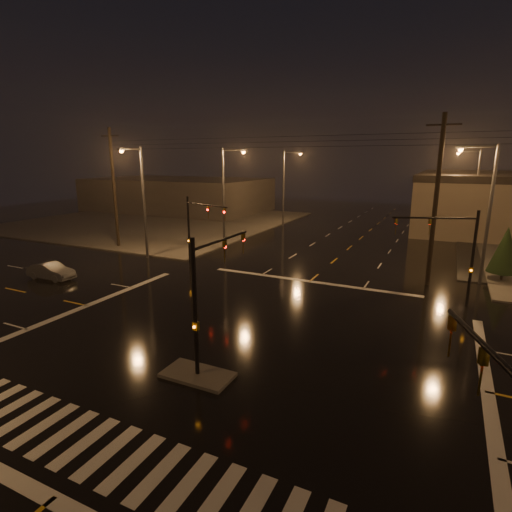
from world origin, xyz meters
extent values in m
plane|color=black|center=(0.00, 0.00, 0.00)|extent=(140.00, 140.00, 0.00)
cube|color=#45423D|center=(-30.00, 30.00, 0.06)|extent=(36.00, 36.00, 0.12)
cube|color=#45423D|center=(0.00, -4.00, 0.07)|extent=(3.00, 1.60, 0.15)
cube|color=beige|center=(0.00, -9.00, 0.01)|extent=(15.00, 2.60, 0.01)
cube|color=beige|center=(0.00, -11.00, 0.01)|extent=(16.00, 0.50, 0.01)
cube|color=beige|center=(0.00, 11.00, 0.01)|extent=(16.00, 0.50, 0.01)
cube|color=#3B3534|center=(-35.00, 42.00, 2.80)|extent=(30.00, 18.00, 5.60)
cylinder|color=black|center=(0.00, -4.00, 3.00)|extent=(0.18, 0.18, 6.00)
cylinder|color=black|center=(0.00, -1.75, 5.50)|extent=(0.12, 4.50, 0.12)
imported|color=#594707|center=(0.00, 0.27, 5.45)|extent=(0.16, 0.20, 1.00)
cube|color=#594707|center=(0.00, -4.00, 2.30)|extent=(0.25, 0.18, 0.35)
cylinder|color=black|center=(10.50, 10.50, 3.00)|extent=(0.18, 0.18, 6.00)
cylinder|color=black|center=(8.15, 9.64, 5.50)|extent=(4.74, 1.82, 0.12)
imported|color=#594707|center=(6.04, 8.88, 5.45)|extent=(0.24, 0.22, 1.00)
cube|color=#594707|center=(10.50, 10.50, 2.30)|extent=(0.25, 0.18, 0.35)
cylinder|color=black|center=(-10.50, 10.50, 3.00)|extent=(0.18, 0.18, 6.00)
cylinder|color=black|center=(-8.15, 9.64, 5.50)|extent=(4.74, 1.82, 0.12)
imported|color=#594707|center=(-6.04, 8.88, 5.45)|extent=(0.24, 0.22, 1.00)
cube|color=#594707|center=(-10.50, 10.50, 2.30)|extent=(0.25, 0.18, 0.35)
cylinder|color=black|center=(9.82, -8.62, 5.50)|extent=(1.48, 3.80, 0.12)
imported|color=#594707|center=(9.20, -6.93, 5.45)|extent=(0.22, 0.24, 1.00)
cylinder|color=#38383A|center=(-11.50, 18.00, 5.00)|extent=(0.24, 0.24, 10.00)
cylinder|color=#38383A|center=(-10.30, 18.00, 9.80)|extent=(2.40, 0.14, 0.14)
cube|color=#38383A|center=(-9.20, 18.00, 9.75)|extent=(0.70, 0.30, 0.18)
sphere|color=orange|center=(-9.20, 18.00, 9.62)|extent=(0.32, 0.32, 0.32)
cylinder|color=#38383A|center=(-11.50, 34.00, 5.00)|extent=(0.24, 0.24, 10.00)
cylinder|color=#38383A|center=(-10.30, 34.00, 9.80)|extent=(2.40, 0.14, 0.14)
cube|color=#38383A|center=(-9.20, 34.00, 9.75)|extent=(0.70, 0.30, 0.18)
sphere|color=orange|center=(-9.20, 34.00, 9.62)|extent=(0.32, 0.32, 0.32)
cylinder|color=#38383A|center=(11.50, 16.00, 5.00)|extent=(0.24, 0.24, 10.00)
cylinder|color=#38383A|center=(10.30, 16.00, 9.80)|extent=(2.40, 0.14, 0.14)
cube|color=#38383A|center=(9.20, 16.00, 9.75)|extent=(0.70, 0.30, 0.18)
sphere|color=orange|center=(9.20, 16.00, 9.62)|extent=(0.32, 0.32, 0.32)
cylinder|color=#38383A|center=(11.50, 36.00, 5.00)|extent=(0.24, 0.24, 10.00)
cylinder|color=#38383A|center=(10.30, 36.00, 9.80)|extent=(2.40, 0.14, 0.14)
cube|color=#38383A|center=(9.20, 36.00, 9.75)|extent=(0.70, 0.30, 0.18)
sphere|color=orange|center=(9.20, 36.00, 9.62)|extent=(0.32, 0.32, 0.32)
cylinder|color=#38383A|center=(-16.00, 11.50, 5.00)|extent=(0.24, 0.24, 10.00)
cylinder|color=#38383A|center=(-16.00, 10.30, 9.80)|extent=(0.14, 2.40, 0.14)
cube|color=#38383A|center=(-16.00, 9.20, 9.75)|extent=(0.30, 0.70, 0.18)
sphere|color=orange|center=(-16.00, 9.20, 9.62)|extent=(0.32, 0.32, 0.32)
cylinder|color=black|center=(-22.00, 14.00, 6.00)|extent=(0.32, 0.32, 12.00)
cube|color=black|center=(-22.00, 14.00, 11.20)|extent=(2.20, 0.12, 0.12)
cylinder|color=black|center=(8.00, 14.00, 6.00)|extent=(0.32, 0.32, 12.00)
cube|color=black|center=(8.00, 14.00, 11.20)|extent=(2.20, 0.12, 0.12)
cylinder|color=black|center=(12.98, 17.36, 0.35)|extent=(0.18, 0.18, 0.70)
cone|color=black|center=(12.98, 17.36, 2.44)|extent=(2.22, 2.22, 3.47)
imported|color=#5A5E62|center=(-18.04, 2.96, 0.64)|extent=(3.95, 1.52, 1.29)
camera|label=1|loc=(8.85, -16.63, 8.97)|focal=28.00mm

